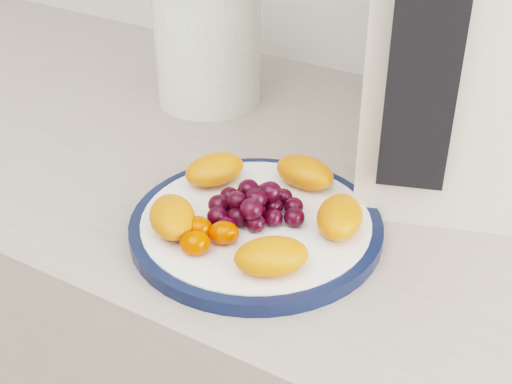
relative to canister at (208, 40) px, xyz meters
The scene contains 6 objects.
plate_rim 0.34m from the canister, 47.67° to the right, with size 0.26×0.26×0.01m, color #0C1634.
plate_face 0.34m from the canister, 47.67° to the right, with size 0.24×0.24×0.02m, color white.
canister is the anchor object (origin of this frame).
appliance_body 0.37m from the canister, ahead, with size 0.22×0.31×0.38m, color beige.
appliance_panel 0.40m from the canister, 24.07° to the right, with size 0.07×0.02×0.28m, color black.
fruit_plate 0.34m from the canister, 47.84° to the right, with size 0.23×0.22×0.04m.
Camera 1 is at (0.31, 0.54, 1.33)m, focal length 50.00 mm.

